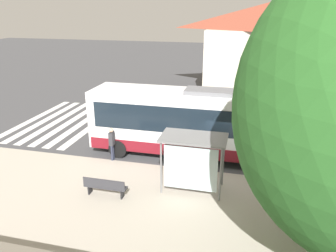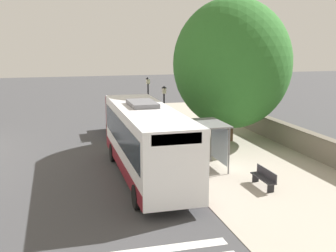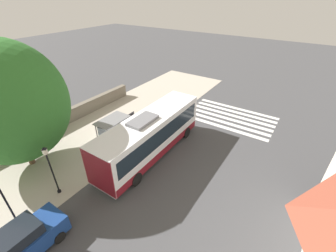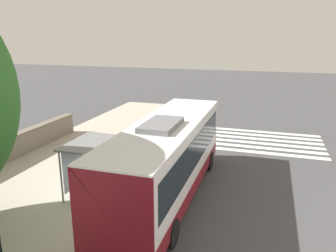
% 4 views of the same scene
% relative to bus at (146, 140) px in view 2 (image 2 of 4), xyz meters
% --- Properties ---
extents(ground_plane, '(120.00, 120.00, 0.00)m').
position_rel_bus_xyz_m(ground_plane, '(-1.66, -2.15, -1.92)').
color(ground_plane, '#424244').
rests_on(ground_plane, ground).
extents(sidewalk_plaza, '(9.00, 44.00, 0.02)m').
position_rel_bus_xyz_m(sidewalk_plaza, '(-6.16, -2.15, -1.91)').
color(sidewalk_plaza, '#ADA393').
rests_on(sidewalk_plaza, ground).
extents(stone_wall, '(0.60, 20.00, 1.42)m').
position_rel_bus_xyz_m(stone_wall, '(-10.21, -2.15, -1.21)').
color(stone_wall, slate).
rests_on(stone_wall, ground).
extents(bus, '(2.71, 10.77, 3.72)m').
position_rel_bus_xyz_m(bus, '(0.00, 0.00, 0.00)').
color(bus, white).
rests_on(bus, ground).
extents(bus_shelter, '(1.65, 2.80, 2.50)m').
position_rel_bus_xyz_m(bus_shelter, '(-3.64, -0.64, 0.14)').
color(bus_shelter, slate).
rests_on(bus_shelter, ground).
extents(pedestrian, '(0.34, 0.24, 1.80)m').
position_rel_bus_xyz_m(pedestrian, '(-1.60, 3.94, -0.86)').
color(pedestrian, '#2D3347').
rests_on(pedestrian, ground).
extents(bench, '(0.40, 1.86, 0.88)m').
position_rel_bus_xyz_m(bench, '(-4.98, 2.85, -1.44)').
color(bench, '#333338').
rests_on(bench, ground).
extents(street_lamp_near, '(0.28, 0.28, 3.81)m').
position_rel_bus_xyz_m(street_lamp_near, '(-2.69, -6.78, 0.35)').
color(street_lamp_near, black).
rests_on(street_lamp_near, ground).
extents(street_lamp_far, '(0.28, 0.28, 4.16)m').
position_rel_bus_xyz_m(street_lamp_far, '(-2.25, -9.63, 0.55)').
color(street_lamp_far, black).
rests_on(street_lamp_far, ground).
extents(shade_tree, '(7.76, 7.76, 9.49)m').
position_rel_bus_xyz_m(shade_tree, '(-7.14, -6.14, 3.30)').
color(shade_tree, brown).
rests_on(shade_tree, ground).
extents(parked_car_behind_bus, '(1.88, 4.31, 1.92)m').
position_rel_bus_xyz_m(parked_car_behind_bus, '(-0.38, -10.25, -0.99)').
color(parked_car_behind_bus, navy).
rests_on(parked_car_behind_bus, ground).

